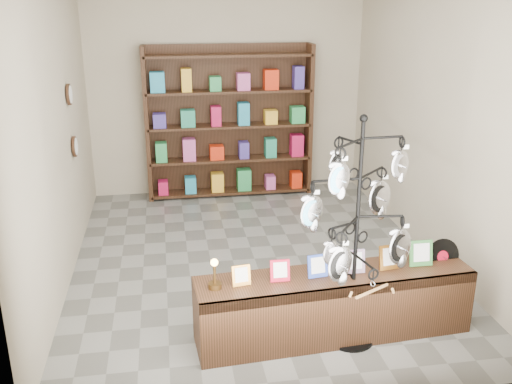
% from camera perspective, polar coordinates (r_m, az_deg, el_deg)
% --- Properties ---
extents(ground, '(5.00, 5.00, 0.00)m').
position_cam_1_polar(ground, '(6.56, -0.15, -6.69)').
color(ground, slate).
rests_on(ground, ground).
extents(room_envelope, '(5.00, 5.00, 5.00)m').
position_cam_1_polar(room_envelope, '(5.98, -0.17, 9.47)').
color(room_envelope, '#B4AA91').
rests_on(room_envelope, ground).
extents(display_tree, '(1.09, 1.09, 2.00)m').
position_cam_1_polar(display_tree, '(4.69, 10.12, -2.48)').
color(display_tree, black).
rests_on(display_tree, ground).
extents(front_shelf, '(2.44, 0.65, 0.85)m').
position_cam_1_polar(front_shelf, '(5.11, 7.81, -11.09)').
color(front_shelf, black).
rests_on(front_shelf, ground).
extents(back_shelving, '(2.42, 0.36, 2.20)m').
position_cam_1_polar(back_shelving, '(8.38, -2.68, 6.54)').
color(back_shelving, black).
rests_on(back_shelving, ground).
extents(wall_clocks, '(0.03, 0.24, 0.84)m').
position_cam_1_polar(wall_clocks, '(6.84, -17.93, 6.78)').
color(wall_clocks, black).
rests_on(wall_clocks, ground).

